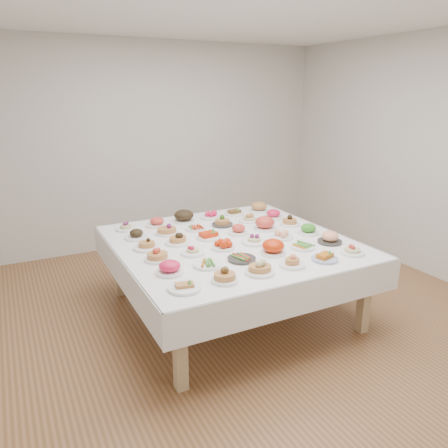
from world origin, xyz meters
name	(u,v)px	position (x,y,z in m)	size (l,w,h in m)	color
room_envelope	(245,127)	(0.00, 0.00, 1.83)	(5.02, 5.02, 2.81)	#8F5F3B
display_table	(231,247)	(-0.08, 0.10, 0.68)	(2.17, 2.17, 0.75)	white
dish_0	(185,285)	(-0.88, -0.70, 0.79)	(0.24, 0.24, 0.09)	white
dish_1	(225,274)	(-0.56, -0.71, 0.82)	(0.22, 0.21, 0.14)	white
dish_2	(260,265)	(-0.24, -0.69, 0.82)	(0.25, 0.24, 0.15)	white
dish_3	(292,260)	(0.07, -0.69, 0.80)	(0.21, 0.21, 0.12)	white
dish_4	(325,257)	(0.39, -0.71, 0.78)	(0.22, 0.22, 0.09)	#4C66B2
dish_5	(352,249)	(0.71, -0.70, 0.79)	(0.21, 0.21, 0.10)	white
dish_6	(170,267)	(-0.88, -0.37, 0.81)	(0.22, 0.22, 0.12)	white
dish_7	(208,263)	(-0.55, -0.37, 0.78)	(0.25, 0.23, 0.06)	white
dish_8	(242,257)	(-0.24, -0.39, 0.78)	(0.24, 0.24, 0.06)	#2F2C2A
dish_9	(273,246)	(0.09, -0.38, 0.82)	(0.26, 0.26, 0.14)	white
dish_10	(302,246)	(0.41, -0.38, 0.77)	(0.22, 0.22, 0.05)	white
dish_11	(330,237)	(0.73, -0.38, 0.81)	(0.23, 0.23, 0.12)	#2F2C2A
dish_12	(157,254)	(-0.87, -0.06, 0.81)	(0.21, 0.21, 0.12)	white
dish_13	(193,250)	(-0.55, -0.06, 0.79)	(0.21, 0.21, 0.10)	white
dish_14	(223,244)	(-0.25, -0.06, 0.80)	(0.21, 0.21, 0.10)	white
dish_15	(254,238)	(0.09, -0.06, 0.80)	(0.24, 0.24, 0.12)	white
dish_16	(282,235)	(0.40, -0.06, 0.79)	(0.22, 0.22, 0.09)	white
dish_17	(308,228)	(0.72, -0.06, 0.81)	(0.22, 0.22, 0.12)	white
dish_18	(147,243)	(-0.87, 0.25, 0.80)	(0.24, 0.24, 0.12)	white
dish_19	(178,238)	(-0.56, 0.26, 0.81)	(0.23, 0.23, 0.13)	white
dish_20	(208,234)	(-0.24, 0.26, 0.80)	(0.23, 0.23, 0.11)	white
dish_21	(238,229)	(0.09, 0.26, 0.80)	(0.21, 0.21, 0.11)	white
dish_22	(265,223)	(0.40, 0.26, 0.82)	(0.23, 0.23, 0.15)	white
dish_23	(290,220)	(0.72, 0.27, 0.81)	(0.22, 0.21, 0.13)	white
dish_24	(136,234)	(-0.87, 0.58, 0.80)	(0.22, 0.22, 0.12)	white
dish_25	(167,228)	(-0.56, 0.58, 0.81)	(0.21, 0.21, 0.13)	white
dish_26	(196,228)	(-0.24, 0.58, 0.77)	(0.21, 0.21, 0.05)	white
dish_27	(222,220)	(0.07, 0.59, 0.81)	(0.22, 0.22, 0.13)	#2F2C2A
dish_28	(249,217)	(0.41, 0.59, 0.81)	(0.23, 0.23, 0.12)	white
dish_29	(273,214)	(0.72, 0.58, 0.80)	(0.23, 0.23, 0.12)	white
dish_30	(126,226)	(-0.89, 0.90, 0.79)	(0.21, 0.21, 0.10)	white
dish_31	(157,221)	(-0.55, 0.89, 0.81)	(0.23, 0.23, 0.12)	white
dish_32	(184,216)	(-0.24, 0.90, 0.82)	(0.24, 0.24, 0.15)	white
dish_33	(211,214)	(0.08, 0.90, 0.80)	(0.24, 0.24, 0.11)	white
dish_34	(234,212)	(0.39, 0.90, 0.78)	(0.22, 0.22, 0.09)	white
dish_35	(259,206)	(0.72, 0.90, 0.82)	(0.21, 0.21, 0.14)	white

